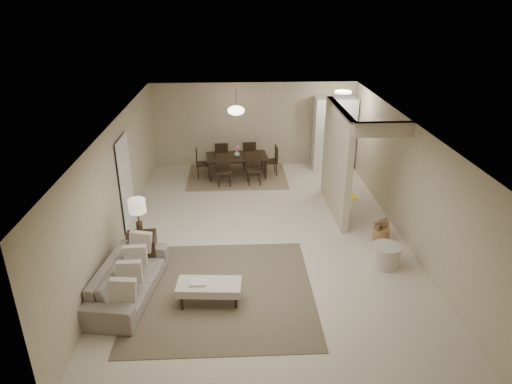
{
  "coord_description": "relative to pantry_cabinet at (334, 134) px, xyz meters",
  "views": [
    {
      "loc": [
        -0.56,
        -8.7,
        4.86
      ],
      "look_at": [
        -0.15,
        -0.02,
        1.05
      ],
      "focal_mm": 32.0,
      "sensor_mm": 36.0,
      "label": 1
    }
  ],
  "objects": [
    {
      "name": "partition",
      "position": [
        -0.55,
        -2.9,
        0.2
      ],
      "size": [
        0.15,
        2.5,
        2.5
      ],
      "primitive_type": "cube",
      "color": "#B8A88B",
      "rests_on": "floor"
    },
    {
      "name": "side_table",
      "position": [
        -4.75,
        -5.13,
        -0.75
      ],
      "size": [
        0.6,
        0.6,
        0.6
      ],
      "primitive_type": "cube",
      "rotation": [
        0.0,
        0.0,
        0.09
      ],
      "color": "black",
      "rests_on": "floor"
    },
    {
      "name": "back_wall",
      "position": [
        -2.35,
        0.35,
        0.2
      ],
      "size": [
        6.0,
        0.0,
        6.0
      ],
      "primitive_type": "plane",
      "rotation": [
        1.57,
        0.0,
        0.0
      ],
      "color": "#B8A88B",
      "rests_on": "floor"
    },
    {
      "name": "floor",
      "position": [
        -2.35,
        -4.15,
        -1.05
      ],
      "size": [
        9.0,
        9.0,
        0.0
      ],
      "primitive_type": "plane",
      "color": "beige",
      "rests_on": "ground"
    },
    {
      "name": "wicker_basket",
      "position": [
        0.14,
        -4.5,
        -0.9
      ],
      "size": [
        0.45,
        0.45,
        0.29
      ],
      "primitive_type": "cylinder",
      "rotation": [
        0.0,
        0.0,
        -0.4
      ],
      "color": "olive",
      "rests_on": "floor"
    },
    {
      "name": "doorway",
      "position": [
        -5.32,
        -3.55,
        -0.03
      ],
      "size": [
        0.04,
        0.9,
        2.04
      ],
      "primitive_type": "cube",
      "color": "black",
      "rests_on": "floor"
    },
    {
      "name": "table_lamp",
      "position": [
        -4.75,
        -5.13,
        0.12
      ],
      "size": [
        0.32,
        0.32,
        0.76
      ],
      "color": "#47341E",
      "rests_on": "side_table"
    },
    {
      "name": "living_rug",
      "position": [
        -3.2,
        -6.14,
        -1.04
      ],
      "size": [
        3.2,
        3.2,
        0.01
      ],
      "primitive_type": "cube",
      "color": "brown",
      "rests_on": "floor"
    },
    {
      "name": "ceiling",
      "position": [
        -2.35,
        -4.15,
        1.45
      ],
      "size": [
        9.0,
        9.0,
        0.0
      ],
      "primitive_type": "plane",
      "rotation": [
        3.14,
        0.0,
        0.0
      ],
      "color": "white",
      "rests_on": "back_wall"
    },
    {
      "name": "pantry_cabinet",
      "position": [
        0.0,
        0.0,
        0.0
      ],
      "size": [
        1.2,
        0.55,
        2.1
      ],
      "primitive_type": "cube",
      "color": "white",
      "rests_on": "floor"
    },
    {
      "name": "dining_rug",
      "position": [
        -2.87,
        -0.61,
        -1.04
      ],
      "size": [
        2.8,
        2.1,
        0.01
      ],
      "primitive_type": "cube",
      "color": "#80674F",
      "rests_on": "floor"
    },
    {
      "name": "dining_chairs",
      "position": [
        -2.87,
        -0.61,
        -0.62
      ],
      "size": [
        2.32,
        1.75,
        0.86
      ],
      "color": "black",
      "rests_on": "dining_rug"
    },
    {
      "name": "flush_light",
      "position": [
        -0.05,
        -0.95,
        1.41
      ],
      "size": [
        0.44,
        0.44,
        0.05
      ],
      "primitive_type": "cylinder",
      "color": "white",
      "rests_on": "ceiling"
    },
    {
      "name": "sofa",
      "position": [
        -4.8,
        -6.14,
        -0.74
      ],
      "size": [
        2.24,
        1.14,
        0.62
      ],
      "primitive_type": "imported",
      "rotation": [
        0.0,
        0.0,
        1.42
      ],
      "color": "gray",
      "rests_on": "floor"
    },
    {
      "name": "vase",
      "position": [
        -2.87,
        -0.61,
        -0.36
      ],
      "size": [
        0.18,
        0.18,
        0.17
      ],
      "primitive_type": "imported",
      "rotation": [
        0.0,
        0.0,
        -0.11
      ],
      "color": "white",
      "rests_on": "dining_table"
    },
    {
      "name": "pendant_light",
      "position": [
        -2.87,
        -0.61,
        0.87
      ],
      "size": [
        0.46,
        0.46,
        0.71
      ],
      "color": "#47341E",
      "rests_on": "ceiling"
    },
    {
      "name": "round_pouf",
      "position": [
        -0.06,
        -5.44,
        -0.83
      ],
      "size": [
        0.55,
        0.55,
        0.43
      ],
      "primitive_type": "cylinder",
      "color": "beige",
      "rests_on": "floor"
    },
    {
      "name": "right_wall",
      "position": [
        0.65,
        -4.15,
        0.2
      ],
      "size": [
        0.0,
        9.0,
        9.0
      ],
      "primitive_type": "plane",
      "rotation": [
        1.57,
        0.0,
        -1.57
      ],
      "color": "#B8A88B",
      "rests_on": "floor"
    },
    {
      "name": "left_wall",
      "position": [
        -5.35,
        -4.15,
        0.2
      ],
      "size": [
        0.0,
        9.0,
        9.0
      ],
      "primitive_type": "plane",
      "rotation": [
        1.57,
        0.0,
        1.57
      ],
      "color": "#B8A88B",
      "rests_on": "floor"
    },
    {
      "name": "dining_table",
      "position": [
        -2.87,
        -0.61,
        -0.75
      ],
      "size": [
        1.79,
        1.09,
        0.6
      ],
      "primitive_type": "imported",
      "rotation": [
        0.0,
        0.0,
        0.08
      ],
      "color": "black",
      "rests_on": "dining_rug"
    },
    {
      "name": "ottoman_bench",
      "position": [
        -3.4,
        -6.44,
        -0.74
      ],
      "size": [
        1.11,
        0.57,
        0.39
      ],
      "rotation": [
        0.0,
        0.0,
        -0.07
      ],
      "color": "beige",
      "rests_on": "living_rug"
    },
    {
      "name": "yellow_mat",
      "position": [
        -0.23,
        -2.18,
        -1.04
      ],
      "size": [
        0.84,
        0.53,
        0.01
      ],
      "primitive_type": "cube",
      "rotation": [
        0.0,
        0.0,
        0.04
      ],
      "color": "yellow",
      "rests_on": "floor"
    }
  ]
}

